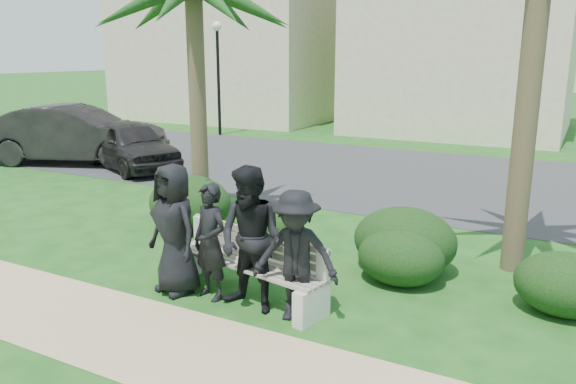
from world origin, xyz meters
name	(u,v)px	position (x,y,z in m)	size (l,w,h in m)	color
ground	(258,287)	(0.00, 0.00, 0.00)	(160.00, 160.00, 0.00)	#174814
footpath	(173,346)	(0.00, -1.80, 0.00)	(30.00, 1.60, 0.01)	tan
asphalt_street	(418,177)	(0.00, 8.00, 0.00)	(160.00, 8.00, 0.01)	#2D2D30
stucco_bldg_left	(238,42)	(-12.00, 18.00, 3.66)	(10.40, 8.40, 7.30)	#C6B895
stucco_bldg_right	(466,39)	(-1.00, 18.00, 3.66)	(8.40, 8.40, 7.30)	#C6B895
street_lamp	(218,58)	(-9.00, 12.00, 2.94)	(0.36, 0.36, 4.29)	black
park_bench	(246,268)	(-0.01, -0.28, 0.38)	(2.49, 1.02, 0.83)	gray
man_a	(174,229)	(-0.90, -0.61, 0.87)	(0.85, 0.56, 1.75)	black
man_b	(210,242)	(-0.37, -0.55, 0.77)	(0.56, 0.37, 1.53)	black
man_c	(251,240)	(0.28, -0.60, 0.91)	(0.88, 0.69, 1.82)	black
man_d	(296,256)	(0.87, -0.58, 0.80)	(1.03, 0.59, 1.60)	black
hedge_a	(190,202)	(-2.46, 1.70, 0.51)	(1.57, 1.30, 1.02)	black
hedge_c	(270,223)	(-0.78, 1.69, 0.35)	(1.09, 0.90, 0.71)	black
hedge_d	(405,239)	(1.57, 1.55, 0.49)	(1.51, 1.24, 0.98)	black
hedge_e	(401,255)	(1.65, 1.10, 0.39)	(1.21, 1.00, 0.79)	black
hedge_f	(566,282)	(3.71, 1.14, 0.39)	(1.20, 0.99, 0.79)	black
car_a	(131,145)	(-7.34, 5.36, 0.66)	(1.57, 3.90, 1.33)	black
car_b	(75,135)	(-9.33, 5.22, 0.83)	(1.77, 5.06, 1.67)	black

